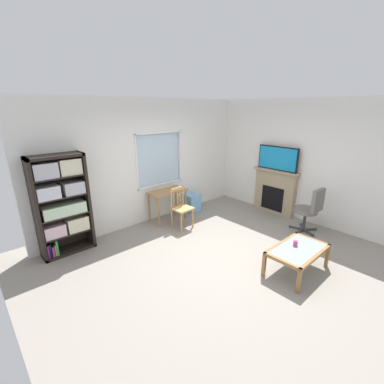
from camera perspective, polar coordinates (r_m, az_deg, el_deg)
The scene contains 12 objects.
ground at distance 4.98m, azimuth 5.94°, elevation -13.39°, with size 6.26×5.47×0.02m, color gray.
wall_back_with_window at distance 6.07m, azimuth -9.69°, elevation 6.39°, with size 5.26×0.15×2.77m.
wall_right at distance 6.64m, azimuth 22.21°, elevation 6.32°, with size 0.12×4.67×2.77m, color white.
bookshelf at distance 5.19m, azimuth -26.52°, elevation -1.94°, with size 0.90×0.38×1.82m.
desk_under_window at distance 6.15m, azimuth -5.31°, elevation -0.80°, with size 0.90×0.47×0.73m.
wooden_chair at distance 5.81m, azimuth -2.40°, elevation -3.37°, with size 0.43×0.41×0.90m.
plastic_drawer_unit at distance 6.79m, azimuth -0.17°, elevation -2.28°, with size 0.35×0.40×0.45m, color #72ADDB.
fireplace at distance 6.90m, azimuth 17.53°, elevation 0.13°, with size 0.26×1.15×1.12m.
tv at distance 6.69m, azimuth 18.12°, elevation 6.97°, with size 0.06×1.02×0.57m.
office_chair at distance 6.05m, azimuth 24.29°, elevation -3.21°, with size 0.56×0.58×1.00m.
coffee_table at distance 4.67m, azimuth 21.99°, elevation -11.89°, with size 1.05×0.63×0.41m.
sippy_cup at distance 4.69m, azimuth 21.55°, elevation -10.28°, with size 0.07×0.07×0.09m, color #DB3D84.
Camera 1 is at (-3.21, -2.80, 2.58)m, focal length 24.55 mm.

